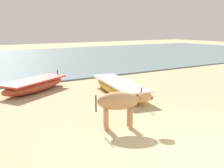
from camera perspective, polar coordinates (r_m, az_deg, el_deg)
The scene contains 5 objects.
ground at distance 6.29m, azimuth 18.71°, elevation -13.85°, with size 80.00×80.00×0.00m, color tan.
sea_water at distance 23.02m, azimuth -21.06°, elevation 4.54°, with size 60.00×20.00×0.08m, color slate.
fishing_boat_3 at distance 11.84m, azimuth -15.91°, elevation -0.22°, with size 3.46×2.66×0.71m.
fishing_boat_4 at distance 10.96m, azimuth 1.39°, elevation -0.71°, with size 1.89×4.48×0.71m.
cow_adult_tan at distance 7.18m, azimuth 1.72°, elevation -3.84°, with size 1.48×0.91×1.00m.
Camera 1 is at (-4.53, -3.46, 2.66)m, focal length 43.63 mm.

